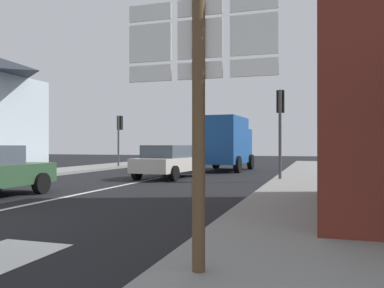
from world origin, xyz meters
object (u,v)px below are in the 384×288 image
delivery_truck (225,142)px  traffic_light_far_left (120,129)px  route_sign_post (199,96)px  sedan_far (169,161)px  traffic_light_near_right (280,114)px

delivery_truck → traffic_light_far_left: (-7.10, 0.68, 0.84)m
route_sign_post → sedan_far: bearing=112.1°
sedan_far → delivery_truck: (1.25, 5.82, 0.89)m
sedan_far → route_sign_post: 13.80m
route_sign_post → traffic_light_near_right: traffic_light_near_right is taller
delivery_truck → route_sign_post: size_ratio=1.59×
delivery_truck → route_sign_post: 18.97m
route_sign_post → traffic_light_near_right: (-0.24, 12.35, 0.72)m
delivery_truck → sedan_far: bearing=-102.1°
traffic_light_near_right → traffic_light_far_left: bearing=147.4°
sedan_far → route_sign_post: bearing=-67.9°
delivery_truck → traffic_light_far_left: bearing=174.5°
delivery_truck → route_sign_post: (3.92, -18.55, 0.35)m
sedan_far → traffic_light_far_left: traffic_light_far_left is taller
route_sign_post → traffic_light_far_left: size_ratio=0.95×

